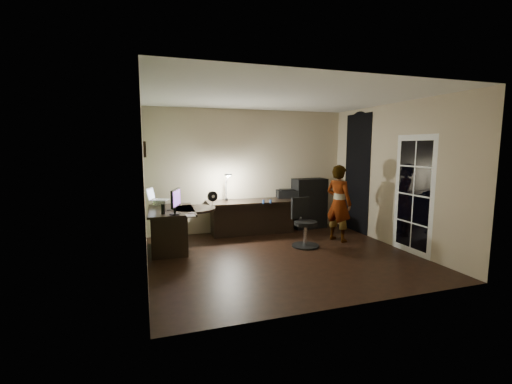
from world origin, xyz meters
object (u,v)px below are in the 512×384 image
object	(u,v)px
monitor	(175,205)
office_chair	(306,223)
desk_right	(253,217)
cabinet	(309,203)
desk_left	(172,230)
person	(339,203)

from	to	relation	value
monitor	office_chair	distance (m)	2.45
desk_right	cabinet	xyz separation A→B (m)	(1.43, 0.15, 0.21)
desk_left	cabinet	xyz separation A→B (m)	(3.21, 0.81, 0.20)
office_chair	desk_left	bearing A→B (deg)	160.72
desk_right	monitor	xyz separation A→B (m)	(-1.75, -1.18, 0.55)
office_chair	person	world-z (taller)	person
desk_left	desk_right	distance (m)	1.89
person	office_chair	bearing A→B (deg)	78.83
desk_right	person	bearing A→B (deg)	-34.46
person	desk_left	bearing A→B (deg)	59.45
cabinet	desk_right	bearing A→B (deg)	-176.42
office_chair	person	distance (m)	0.89
desk_right	desk_left	bearing A→B (deg)	-158.37
monitor	office_chair	bearing A→B (deg)	19.14
desk_left	office_chair	xyz separation A→B (m)	(2.43, -0.58, 0.08)
cabinet	office_chair	world-z (taller)	cabinet
cabinet	monitor	xyz separation A→B (m)	(-3.18, -1.33, 0.34)
desk_right	monitor	distance (m)	2.18
desk_left	office_chair	world-z (taller)	office_chair
desk_left	desk_right	size ratio (longest dim) A/B	0.67
desk_right	monitor	size ratio (longest dim) A/B	4.24
desk_left	office_chair	bearing A→B (deg)	-11.24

